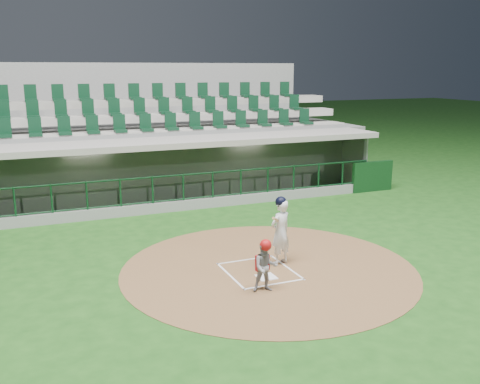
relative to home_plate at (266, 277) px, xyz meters
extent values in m
plane|color=#184614|center=(0.00, 0.70, -0.02)|extent=(120.00, 120.00, 0.00)
cylinder|color=brown|center=(0.30, 0.50, -0.02)|extent=(7.20, 7.20, 0.01)
cube|color=white|center=(0.00, 0.00, 0.00)|extent=(0.43, 0.43, 0.02)
cube|color=white|center=(-0.75, 0.40, 0.00)|extent=(0.05, 1.80, 0.01)
cube|color=white|center=(0.75, 0.40, 0.00)|extent=(0.05, 1.80, 0.01)
cube|color=white|center=(0.00, 1.25, 0.00)|extent=(1.55, 0.05, 0.01)
cube|color=white|center=(0.00, -0.45, 0.00)|extent=(1.55, 0.05, 0.01)
cube|color=slate|center=(0.00, 8.20, -0.57)|extent=(15.00, 3.00, 0.10)
cube|color=slate|center=(0.00, 9.80, 0.83)|extent=(15.00, 0.20, 2.70)
cube|color=#BAB3A4|center=(0.00, 9.68, 1.08)|extent=(13.50, 0.04, 0.90)
cube|color=slate|center=(7.50, 8.20, 0.83)|extent=(0.20, 3.00, 2.70)
cube|color=gray|center=(0.00, 7.95, 2.28)|extent=(15.40, 3.50, 0.20)
cube|color=gray|center=(0.00, 6.65, 0.13)|extent=(15.00, 0.15, 0.40)
cube|color=black|center=(0.00, 6.65, 1.70)|extent=(15.00, 0.01, 0.95)
cube|color=brown|center=(0.00, 9.25, -0.30)|extent=(12.75, 0.40, 0.45)
cube|color=white|center=(-3.00, 8.20, 2.15)|extent=(1.30, 0.35, 0.04)
cube|color=white|center=(3.00, 8.20, 2.15)|extent=(1.30, 0.35, 0.04)
cube|color=black|center=(7.80, 6.60, 0.58)|extent=(1.80, 0.18, 1.20)
imported|color=maroon|center=(-2.69, 8.88, 0.37)|extent=(1.13, 0.75, 1.78)
imported|color=#A91912|center=(2.08, 9.19, 0.39)|extent=(0.96, 0.70, 1.82)
imported|color=maroon|center=(4.64, 9.02, 0.24)|extent=(1.48, 0.98, 1.53)
cube|color=slate|center=(0.00, 11.45, 1.13)|extent=(17.00, 6.50, 2.50)
cube|color=#9D998E|center=(0.00, 9.95, 2.28)|extent=(16.60, 0.95, 0.30)
cube|color=#A09990|center=(0.00, 10.90, 2.83)|extent=(16.60, 0.95, 0.30)
cube|color=gray|center=(0.00, 11.85, 3.38)|extent=(16.60, 0.95, 0.30)
cube|color=gray|center=(0.00, 14.80, 2.50)|extent=(17.00, 0.25, 5.05)
imported|color=white|center=(0.71, 0.70, 0.82)|extent=(0.70, 0.57, 1.65)
sphere|color=black|center=(0.71, 0.70, 1.58)|extent=(0.28, 0.28, 0.28)
cylinder|color=tan|center=(0.46, 0.45, 1.23)|extent=(0.58, 0.79, 0.39)
imported|color=gray|center=(-0.36, -0.70, 0.54)|extent=(0.63, 0.54, 1.11)
sphere|color=#B31314|center=(-0.36, -0.70, 1.05)|extent=(0.26, 0.26, 0.26)
cube|color=#A4111A|center=(-0.36, -0.55, 0.60)|extent=(0.32, 0.10, 0.35)
camera|label=1|loc=(-5.10, -10.60, 4.77)|focal=40.00mm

